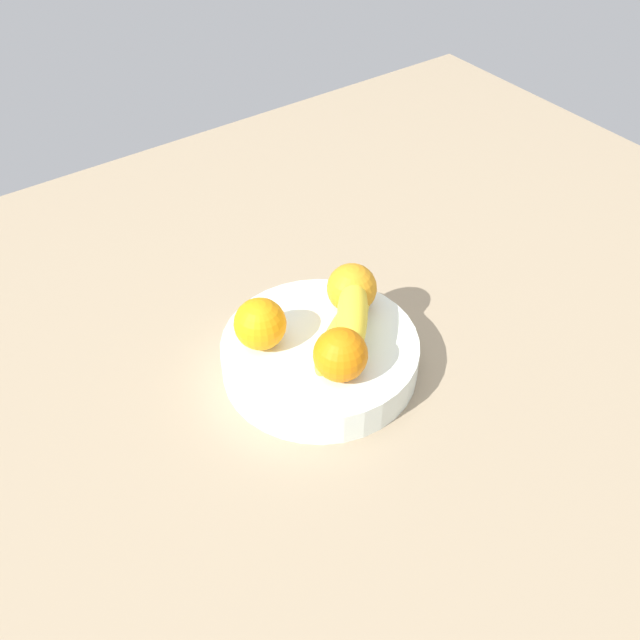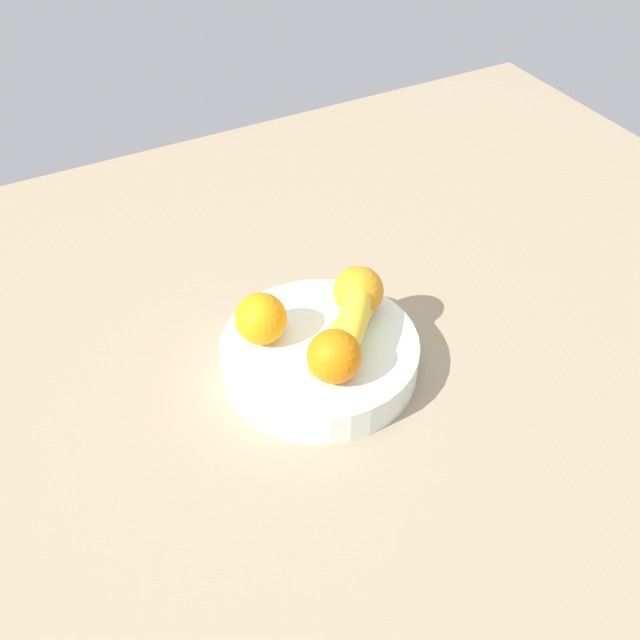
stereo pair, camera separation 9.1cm
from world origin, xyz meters
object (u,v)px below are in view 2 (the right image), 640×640
(orange_center, at_px, (358,291))
(fruit_bowl, at_px, (320,355))
(banana_bunch, at_px, (348,325))
(orange_front_right, at_px, (334,356))
(orange_front_left, at_px, (261,319))

(orange_center, bearing_deg, fruit_bowl, 22.97)
(banana_bunch, bearing_deg, fruit_bowl, -27.25)
(orange_front_right, bearing_deg, fruit_bowl, -101.78)
(orange_front_right, height_order, orange_center, same)
(fruit_bowl, distance_m, banana_bunch, 0.07)
(orange_front_left, bearing_deg, banana_bunch, 147.85)
(banana_bunch, bearing_deg, orange_front_right, 45.04)
(orange_front_left, relative_size, banana_bunch, 0.42)
(fruit_bowl, height_order, orange_front_left, orange_front_left)
(orange_front_left, bearing_deg, orange_front_right, 115.83)
(orange_front_left, xyz_separation_m, banana_bunch, (-0.10, 0.06, -0.00))
(fruit_bowl, relative_size, orange_front_right, 3.84)
(orange_center, bearing_deg, orange_front_right, 46.51)
(fruit_bowl, bearing_deg, orange_front_left, -34.43)
(fruit_bowl, relative_size, orange_front_left, 3.84)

